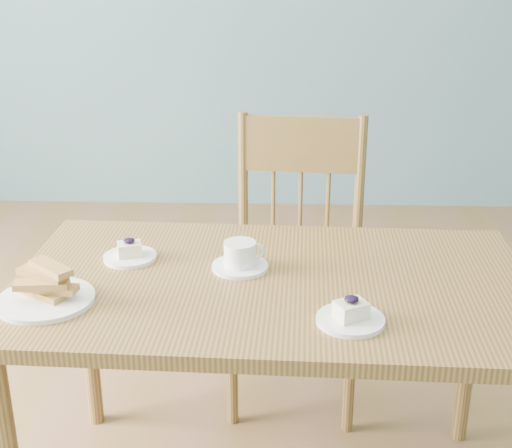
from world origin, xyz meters
name	(u,v)px	position (x,y,z in m)	size (l,w,h in m)	color
dining_table	(271,304)	(0.26, 0.08, 0.61)	(1.29, 0.77, 0.68)	olive
dining_chair	(297,262)	(0.33, 0.62, 0.48)	(0.46, 0.44, 0.94)	olive
cheesecake_plate_near	(351,316)	(0.43, -0.12, 0.69)	(0.15, 0.15, 0.06)	white
cheesecake_plate_far	(130,254)	(-0.12, 0.19, 0.69)	(0.14, 0.14, 0.06)	white
coffee_cup	(240,257)	(0.18, 0.14, 0.71)	(0.14, 0.14, 0.07)	white
biscotti_plate	(45,291)	(-0.26, -0.05, 0.71)	(0.22, 0.22, 0.09)	white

